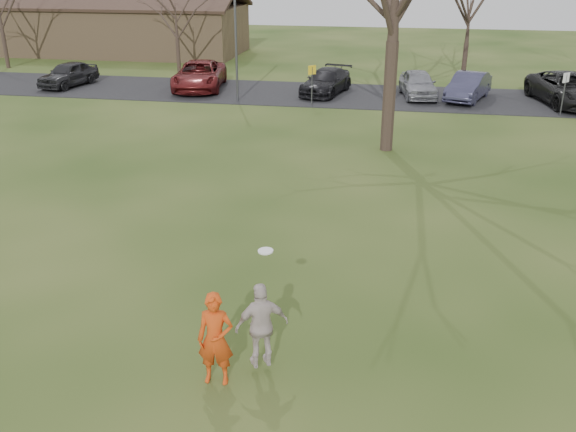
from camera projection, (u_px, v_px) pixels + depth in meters
The scene contains 15 objects.
ground at pixel (251, 370), 11.88m from camera, with size 120.00×120.00×0.00m, color #1E380F.
parking_strip at pixel (356, 96), 34.58m from camera, with size 62.00×6.50×0.04m, color black.
player_defender at pixel (216, 339), 11.24m from camera, with size 0.66×0.43×1.80m, color #CB4010.
car_0 at pixel (68, 74), 36.68m from camera, with size 1.64×4.08×1.39m, color #242427.
car_2 at pixel (199, 75), 35.89m from camera, with size 2.57×5.58×1.55m, color maroon.
car_3 at pixel (326, 82), 34.73m from camera, with size 1.85×4.56×1.32m, color black.
car_4 at pixel (418, 84), 33.92m from camera, with size 1.66×4.14×1.41m, color gray.
car_5 at pixel (468, 87), 33.23m from camera, with size 1.49×4.27×1.41m, color #33334C.
car_6 at pixel (568, 89), 32.22m from camera, with size 2.63×5.70×1.58m, color black.
catching_play at pixel (262, 325), 11.45m from camera, with size 1.07×0.82×2.31m.
building at pixel (111, 27), 48.90m from camera, with size 20.60×8.50×5.14m.
lamp_post at pixel (235, 23), 31.76m from camera, with size 0.34×0.34×6.27m.
sign_yellow at pixel (312, 78), 31.63m from camera, with size 0.35×0.35×2.08m.
sign_white at pixel (565, 86), 29.68m from camera, with size 0.35×0.35×2.08m.
small_tree_row at pixel (440, 15), 36.97m from camera, with size 55.00×5.90×8.50m.
Camera 1 is at (2.43, -9.56, 7.25)m, focal length 39.46 mm.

